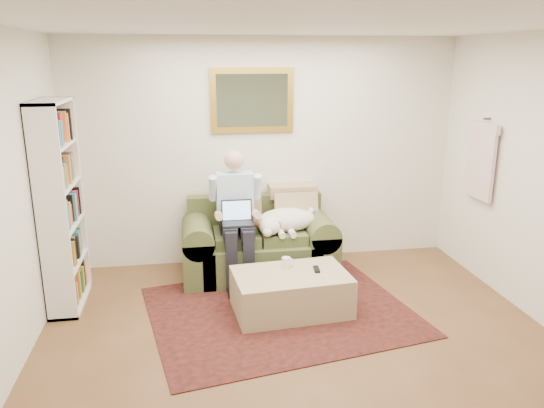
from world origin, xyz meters
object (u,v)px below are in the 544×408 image
object	(u,v)px
sleeping_dog	(286,220)
bookshelf	(60,206)
sofa	(258,249)
ottoman	(291,292)
coffee_mug	(286,262)
laptop	(237,217)
seated_man	(237,218)

from	to	relation	value
sleeping_dog	bookshelf	distance (m)	2.32
sofa	sleeping_dog	size ratio (longest dim) A/B	2.43
bookshelf	ottoman	bearing A→B (deg)	-14.16
sofa	coffee_mug	bearing A→B (deg)	-78.97
laptop	coffee_mug	distance (m)	0.79
laptop	ottoman	world-z (taller)	laptop
sleeping_dog	seated_man	bearing A→B (deg)	-172.87
seated_man	ottoman	bearing A→B (deg)	-62.55
seated_man	coffee_mug	bearing A→B (deg)	-58.20
sofa	seated_man	world-z (taller)	seated_man
ottoman	coffee_mug	distance (m)	0.29
sofa	ottoman	world-z (taller)	sofa
seated_man	ottoman	xyz separation A→B (m)	(0.43, -0.82, -0.51)
laptop	sleeping_dog	world-z (taller)	laptop
sofa	seated_man	xyz separation A→B (m)	(-0.25, -0.15, 0.42)
sleeping_dog	coffee_mug	size ratio (longest dim) A/B	6.92
seated_man	bookshelf	world-z (taller)	bookshelf
bookshelf	sleeping_dog	bearing A→B (deg)	8.95
seated_man	laptop	world-z (taller)	seated_man
sleeping_dog	bookshelf	world-z (taller)	bookshelf
laptop	bookshelf	xyz separation A→B (m)	(-1.71, -0.22, 0.26)
sleeping_dog	coffee_mug	distance (m)	0.77
coffee_mug	seated_man	bearing A→B (deg)	121.80
seated_man	bookshelf	xyz separation A→B (m)	(-1.71, -0.29, 0.29)
seated_man	sleeping_dog	world-z (taller)	seated_man
sofa	coffee_mug	size ratio (longest dim) A/B	16.81
sofa	bookshelf	bearing A→B (deg)	-167.32
sofa	sleeping_dog	distance (m)	0.47
sleeping_dog	ottoman	xyz separation A→B (m)	(-0.12, -0.89, -0.45)
seated_man	laptop	xyz separation A→B (m)	(0.00, -0.07, 0.03)
sleeping_dog	ottoman	world-z (taller)	sleeping_dog
ottoman	bookshelf	world-z (taller)	bookshelf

